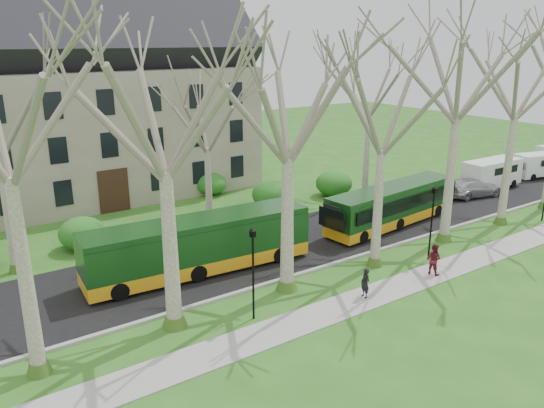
{
  "coord_description": "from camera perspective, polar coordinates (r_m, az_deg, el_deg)",
  "views": [
    {
      "loc": [
        -17.49,
        -19.25,
        12.25
      ],
      "look_at": [
        -2.24,
        3.0,
        3.79
      ],
      "focal_mm": 35.0,
      "sensor_mm": 36.0,
      "label": 1
    }
  ],
  "objects": [
    {
      "name": "tree_row_verge",
      "position": [
        26.75,
        7.28,
        5.95
      ],
      "size": [
        49.0,
        7.0,
        14.0
      ],
      "color": "gray",
      "rests_on": "ground"
    },
    {
      "name": "building",
      "position": [
        44.95,
        -19.85,
        11.06
      ],
      "size": [
        26.5,
        12.2,
        16.0
      ],
      "color": "gray",
      "rests_on": "ground"
    },
    {
      "name": "ground",
      "position": [
        28.75,
        7.15,
        -7.96
      ],
      "size": [
        120.0,
        120.0,
        0.0
      ],
      "primitive_type": "plane",
      "color": "#295D1A",
      "rests_on": "ground"
    },
    {
      "name": "van_b",
      "position": [
        54.4,
        26.91,
        3.74
      ],
      "size": [
        5.32,
        3.02,
        2.19
      ],
      "primitive_type": null,
      "rotation": [
        0.0,
        0.0,
        -0.25
      ],
      "color": "white",
      "rests_on": "road"
    },
    {
      "name": "sidewalk",
      "position": [
        27.13,
        10.68,
        -9.7
      ],
      "size": [
        70.0,
        2.0,
        0.06
      ],
      "primitive_type": "cube",
      "color": "gray",
      "rests_on": "ground"
    },
    {
      "name": "bus_follow",
      "position": [
        36.85,
        12.81,
        -0.08
      ],
      "size": [
        11.31,
        3.48,
        2.78
      ],
      "primitive_type": null,
      "rotation": [
        0.0,
        0.0,
        0.11
      ],
      "color": "#113D13",
      "rests_on": "road"
    },
    {
      "name": "van_a",
      "position": [
        48.48,
        22.54,
        2.98
      ],
      "size": [
        5.64,
        2.21,
        2.43
      ],
      "primitive_type": null,
      "rotation": [
        0.0,
        0.0,
        -0.03
      ],
      "color": "white",
      "rests_on": "road"
    },
    {
      "name": "sedan",
      "position": [
        45.54,
        20.85,
        1.65
      ],
      "size": [
        5.23,
        2.9,
        1.43
      ],
      "primitive_type": "imported",
      "rotation": [
        0.0,
        0.0,
        1.38
      ],
      "color": "#A8A8AD",
      "rests_on": "road"
    },
    {
      "name": "curb",
      "position": [
        29.75,
        5.24,
        -6.84
      ],
      "size": [
        80.0,
        0.25,
        0.14
      ],
      "primitive_type": "cube",
      "color": "#A5A39E",
      "rests_on": "ground"
    },
    {
      "name": "hedges",
      "position": [
        37.37,
        -12.71,
        -0.56
      ],
      "size": [
        30.6,
        8.6,
        2.0
      ],
      "color": "#255C1A",
      "rests_on": "ground"
    },
    {
      "name": "lamp_row",
      "position": [
        27.07,
        8.75,
        -3.76
      ],
      "size": [
        36.22,
        0.22,
        4.3
      ],
      "color": "black",
      "rests_on": "ground"
    },
    {
      "name": "tree_row_far",
      "position": [
        34.86,
        -6.27,
        6.97
      ],
      "size": [
        33.0,
        7.0,
        12.0
      ],
      "color": "gray",
      "rests_on": "ground"
    },
    {
      "name": "pedestrian_a",
      "position": [
        26.57,
        10.0,
        -8.38
      ],
      "size": [
        0.43,
        0.59,
        1.5
      ],
      "primitive_type": "imported",
      "rotation": [
        0.0,
        0.0,
        -1.7
      ],
      "color": "black",
      "rests_on": "sidewalk"
    },
    {
      "name": "bus_lead",
      "position": [
        28.93,
        -7.8,
        -4.34
      ],
      "size": [
        12.57,
        3.48,
        3.11
      ],
      "primitive_type": null,
      "rotation": [
        0.0,
        0.0,
        -0.07
      ],
      "color": "#113D13",
      "rests_on": "road"
    },
    {
      "name": "pedestrian_b",
      "position": [
        29.88,
        16.99,
        -5.69
      ],
      "size": [
        0.82,
        0.96,
        1.71
      ],
      "primitive_type": "imported",
      "rotation": [
        0.0,
        0.0,
        1.8
      ],
      "color": "maroon",
      "rests_on": "sidewalk"
    },
    {
      "name": "road",
      "position": [
        32.68,
        0.76,
        -4.56
      ],
      "size": [
        80.0,
        8.0,
        0.06
      ],
      "primitive_type": "cube",
      "color": "black",
      "rests_on": "ground"
    }
  ]
}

